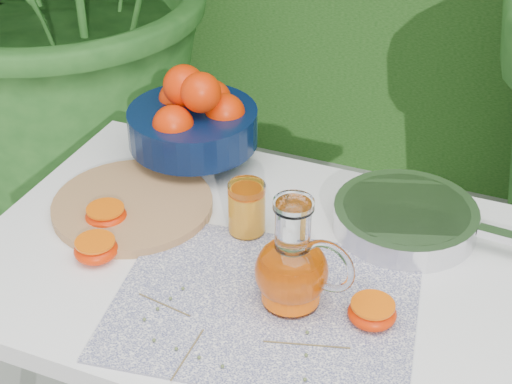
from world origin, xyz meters
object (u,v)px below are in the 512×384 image
at_px(white_table, 252,292).
at_px(saute_pan, 408,218).
at_px(fruit_bowl, 194,119).
at_px(cutting_board, 133,205).
at_px(juice_pitcher, 293,268).

height_order(white_table, saute_pan, saute_pan).
bearing_deg(fruit_bowl, cutting_board, -97.78).
xyz_separation_m(cutting_board, juice_pitcher, (0.38, -0.14, 0.06)).
bearing_deg(fruit_bowl, juice_pitcher, -45.20).
height_order(white_table, cutting_board, cutting_board).
xyz_separation_m(fruit_bowl, saute_pan, (0.48, -0.08, -0.07)).
bearing_deg(saute_pan, juice_pitcher, -115.03).
relative_size(cutting_board, fruit_bowl, 1.00).
height_order(cutting_board, fruit_bowl, fruit_bowl).
bearing_deg(juice_pitcher, saute_pan, 64.97).
distance_m(white_table, fruit_bowl, 0.40).
height_order(cutting_board, saute_pan, saute_pan).
relative_size(cutting_board, saute_pan, 0.65).
bearing_deg(white_table, cutting_board, 169.55).
height_order(cutting_board, juice_pitcher, juice_pitcher).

